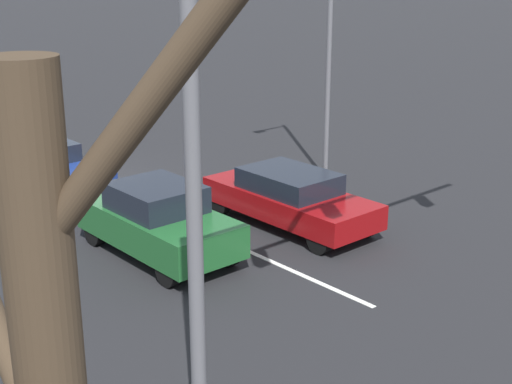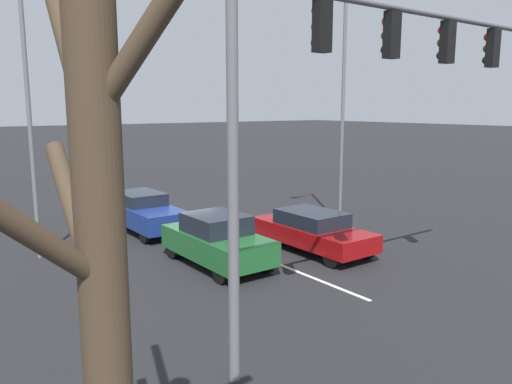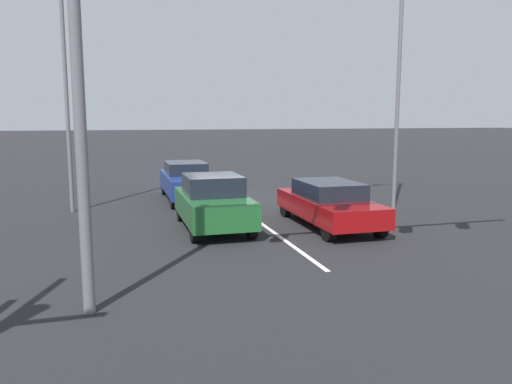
% 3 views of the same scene
% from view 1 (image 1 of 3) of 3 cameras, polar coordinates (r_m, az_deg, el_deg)
% --- Properties ---
extents(ground_plane, '(240.00, 240.00, 0.00)m').
position_cam_1_polar(ground_plane, '(21.29, -12.62, 0.64)').
color(ground_plane, black).
extents(lane_stripe_left_divider, '(0.12, 16.40, 0.01)m').
position_cam_1_polar(lane_stripe_left_divider, '(19.47, -9.46, -0.78)').
color(lane_stripe_left_divider, silver).
rests_on(lane_stripe_left_divider, ground_plane).
extents(car_darkgreen_midlane_front, '(1.81, 4.04, 1.61)m').
position_cam_1_polar(car_darkgreen_midlane_front, '(15.69, -7.85, -2.24)').
color(car_darkgreen_midlane_front, '#1E5928').
rests_on(car_darkgreen_midlane_front, ground_plane).
extents(car_maroon_leftlane_front, '(1.80, 4.62, 1.37)m').
position_cam_1_polar(car_maroon_leftlane_front, '(17.37, 2.70, -0.40)').
color(car_maroon_leftlane_front, maroon).
rests_on(car_maroon_leftlane_front, ground_plane).
extents(car_navy_midlane_second, '(1.74, 4.70, 1.51)m').
position_cam_1_polar(car_navy_midlane_second, '(20.31, -16.58, 1.79)').
color(car_navy_midlane_second, navy).
rests_on(car_navy_midlane_second, ground_plane).
extents(traffic_signal_gantry, '(9.60, 0.37, 7.17)m').
position_cam_1_polar(traffic_signal_gantry, '(10.38, 9.43, 14.00)').
color(traffic_signal_gantry, slate).
rests_on(traffic_signal_gantry, ground_plane).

